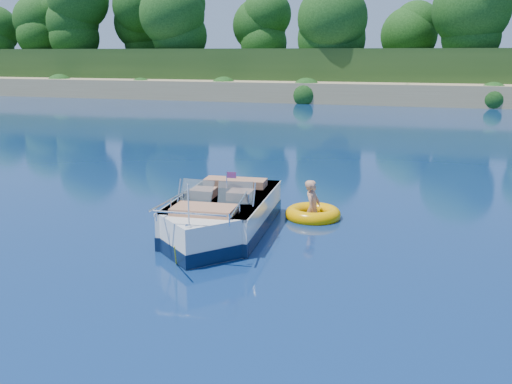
# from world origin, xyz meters

# --- Properties ---
(ground) EXTENTS (160.00, 160.00, 0.00)m
(ground) POSITION_xyz_m (0.00, 0.00, 0.00)
(ground) COLOR #0A2148
(ground) RESTS_ON ground
(shoreline) EXTENTS (170.00, 59.00, 6.00)m
(shoreline) POSITION_xyz_m (0.00, 63.77, 0.98)
(shoreline) COLOR #998458
(shoreline) RESTS_ON ground
(treeline) EXTENTS (150.00, 7.12, 8.19)m
(treeline) POSITION_xyz_m (0.04, 41.01, 5.55)
(treeline) COLOR black
(treeline) RESTS_ON ground
(motorboat) EXTENTS (2.06, 5.09, 1.69)m
(motorboat) POSITION_xyz_m (-1.13, 3.22, 0.33)
(motorboat) COLOR white
(motorboat) RESTS_ON ground
(tow_tube) EXTENTS (1.47, 1.47, 0.34)m
(tow_tube) POSITION_xyz_m (0.48, 4.93, 0.09)
(tow_tube) COLOR #FFAC00
(tow_tube) RESTS_ON ground
(boy) EXTENTS (0.38, 0.75, 1.44)m
(boy) POSITION_xyz_m (0.48, 4.95, 0.00)
(boy) COLOR tan
(boy) RESTS_ON ground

